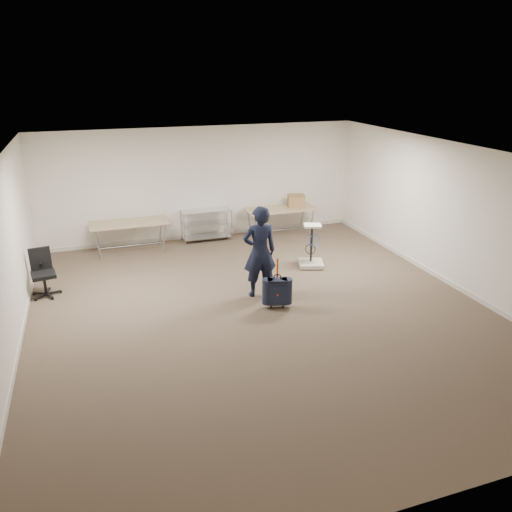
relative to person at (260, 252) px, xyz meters
name	(u,v)px	position (x,y,z in m)	size (l,w,h in m)	color
ground	(261,312)	(-0.21, -0.70, -0.88)	(9.00, 9.00, 0.00)	#4B3E2D
room_shell	(239,280)	(-0.21, 0.69, -0.83)	(8.00, 9.00, 9.00)	white
folding_table_left	(129,224)	(-2.11, 3.25, -0.21)	(1.80, 0.75, 0.73)	tan
folding_table_right	(280,210)	(1.69, 3.25, -0.21)	(1.80, 0.75, 0.73)	tan
wire_shelf	(206,224)	(-0.21, 3.50, -0.44)	(1.22, 0.47, 0.80)	silver
person	(260,252)	(0.00, 0.00, 0.00)	(0.64, 0.42, 1.77)	black
suitcase	(277,292)	(0.12, -0.63, -0.56)	(0.39, 0.29, 0.96)	black
office_chair	(44,282)	(-3.91, 1.32, -0.61)	(0.56, 0.56, 0.92)	black
equipment_cart	(311,256)	(1.56, 1.03, -0.63)	(0.66, 0.66, 0.96)	silver
cardboard_box	(296,201)	(2.14, 3.29, 0.00)	(0.42, 0.32, 0.32)	brown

